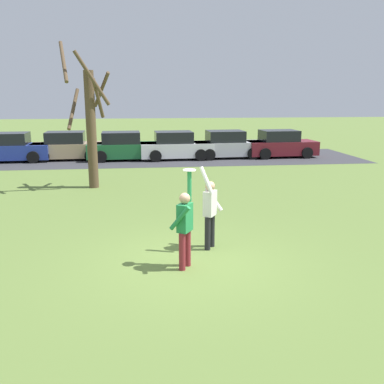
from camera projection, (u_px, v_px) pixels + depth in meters
ground_plane at (190, 262)px, 9.48m from camera, size 120.00×120.00×0.00m
person_catcher at (185, 224)px, 8.96m from camera, size 0.53×0.59×2.08m
person_defender at (210, 209)px, 10.14m from camera, size 0.62×0.66×2.04m
frisbee_disc at (189, 170)px, 8.91m from camera, size 0.27×0.27×0.02m
parked_car_blue at (11, 148)px, 23.70m from camera, size 4.17×2.18×1.59m
parked_car_tan at (68, 147)px, 24.38m from camera, size 4.17×2.18×1.59m
parked_car_green at (123, 147)px, 24.27m from camera, size 4.17×2.18×1.59m
parked_car_white at (176, 147)px, 24.53m from camera, size 4.17×2.18×1.59m
parked_car_silver at (227, 145)px, 25.08m from camera, size 4.17×2.18×1.59m
parked_car_maroon at (280, 145)px, 25.43m from camera, size 4.17×2.18×1.59m
parking_strip at (151, 159)px, 24.87m from camera, size 24.41×6.40×0.01m
bare_tree_tall at (90, 121)px, 16.55m from camera, size 1.98×1.96×5.65m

